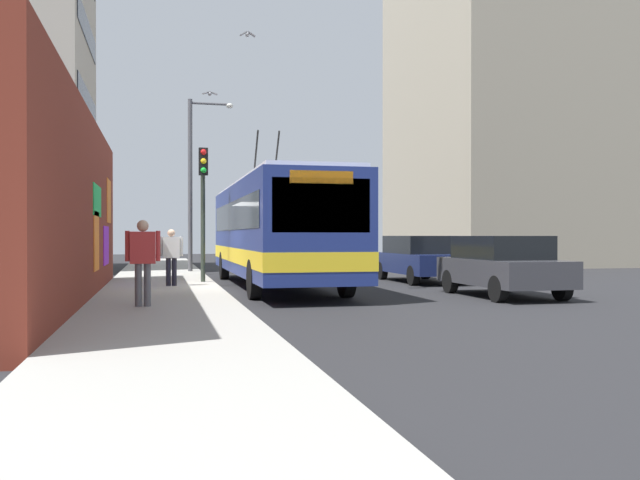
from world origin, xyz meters
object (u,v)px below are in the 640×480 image
Objects in this scene: pedestrian_midblock at (171,253)px; parked_car_dark_gray at (502,265)px; city_bus at (275,228)px; pedestrian_near_wall at (143,255)px; parked_car_navy at (419,258)px; traffic_light at (203,191)px; street_lamp at (195,173)px.

parked_car_dark_gray is at bearing -114.37° from pedestrian_midblock.
pedestrian_near_wall is (-6.47, 3.81, -0.62)m from city_bus.
parked_car_navy is at bearing -0.00° from parked_car_dark_gray.
parked_car_dark_gray is at bearing -125.50° from traffic_light.
parked_car_dark_gray is (-4.65, -5.20, -0.97)m from city_bus.
traffic_light reaches higher than parked_car_navy.
pedestrian_midblock is 0.23× the size of street_lamp.
parked_car_dark_gray is 14.27m from street_lamp.
street_lamp reaches higher than parked_car_navy.
pedestrian_near_wall is at bearing 173.33° from pedestrian_midblock.
city_bus is at bearing -105.33° from traffic_light.
parked_car_navy is 11.76m from pedestrian_near_wall.
pedestrian_near_wall reaches higher than parked_car_navy.
parked_car_dark_gray is 2.54× the size of pedestrian_midblock.
pedestrian_midblock is (-0.87, 3.15, -0.72)m from city_bus.
parked_car_dark_gray and parked_car_navy have the same top height.
pedestrian_midblock is at bearing 65.63° from parked_car_dark_gray.
pedestrian_midblock is at bearing -6.67° from pedestrian_near_wall.
traffic_light is at bearing 54.50° from parked_car_dark_gray.
parked_car_dark_gray is 9.17m from pedestrian_midblock.
pedestrian_midblock is 2.57m from traffic_light.
street_lamp reaches higher than pedestrian_midblock.
city_bus reaches higher than pedestrian_midblock.
street_lamp is at bearing -0.83° from traffic_light.
parked_car_dark_gray is at bearing -78.61° from pedestrian_near_wall.
pedestrian_near_wall reaches higher than pedestrian_midblock.
city_bus reaches higher than parked_car_navy.
pedestrian_near_wall is 7.46m from traffic_light.
parked_car_navy is 7.67m from traffic_light.
street_lamp is at bearing 31.51° from parked_car_dark_gray.
traffic_light reaches higher than pedestrian_midblock.
city_bus reaches higher than pedestrian_near_wall.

